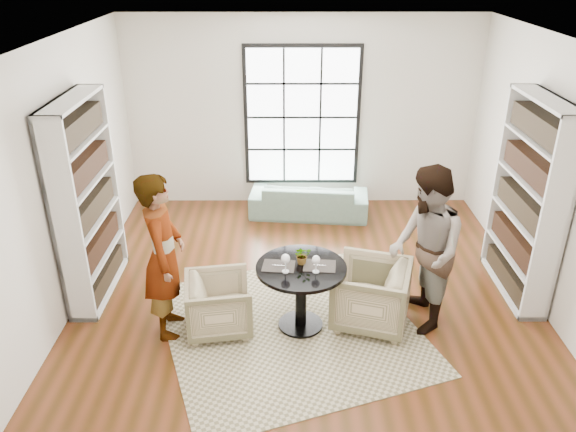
{
  "coord_description": "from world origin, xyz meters",
  "views": [
    {
      "loc": [
        -0.24,
        -5.63,
        3.86
      ],
      "look_at": [
        -0.23,
        0.4,
        0.96
      ],
      "focal_mm": 35.0,
      "sensor_mm": 36.0,
      "label": 1
    }
  ],
  "objects_px": {
    "pedestal_table": "(301,283)",
    "person_left": "(164,256)",
    "sofa": "(309,199)",
    "wine_glass_left": "(286,259)",
    "armchair_left": "(219,304)",
    "wine_glass_right": "(316,260)",
    "person_right": "(425,250)",
    "armchair_right": "(371,295)",
    "flower_centerpiece": "(302,255)"
  },
  "relations": [
    {
      "from": "pedestal_table",
      "to": "person_left",
      "type": "height_order",
      "value": "person_left"
    },
    {
      "from": "sofa",
      "to": "wine_glass_left",
      "type": "relative_size",
      "value": 8.68
    },
    {
      "from": "armchair_left",
      "to": "wine_glass_right",
      "type": "distance_m",
      "value": 1.21
    },
    {
      "from": "pedestal_table",
      "to": "person_right",
      "type": "height_order",
      "value": "person_right"
    },
    {
      "from": "sofa",
      "to": "wine_glass_left",
      "type": "height_order",
      "value": "wine_glass_left"
    },
    {
      "from": "armchair_right",
      "to": "wine_glass_right",
      "type": "xyz_separation_m",
      "value": [
        -0.63,
        -0.18,
        0.55
      ]
    },
    {
      "from": "armchair_right",
      "to": "wine_glass_right",
      "type": "distance_m",
      "value": 0.85
    },
    {
      "from": "armchair_right",
      "to": "person_right",
      "type": "bearing_deg",
      "value": 106.71
    },
    {
      "from": "flower_centerpiece",
      "to": "wine_glass_left",
      "type": "bearing_deg",
      "value": -135.35
    },
    {
      "from": "pedestal_table",
      "to": "wine_glass_left",
      "type": "height_order",
      "value": "wine_glass_left"
    },
    {
      "from": "sofa",
      "to": "wine_glass_left",
      "type": "bearing_deg",
      "value": 88.86
    },
    {
      "from": "armchair_left",
      "to": "armchair_right",
      "type": "xyz_separation_m",
      "value": [
        1.67,
        0.11,
        0.05
      ]
    },
    {
      "from": "sofa",
      "to": "person_left",
      "type": "height_order",
      "value": "person_left"
    },
    {
      "from": "armchair_left",
      "to": "person_right",
      "type": "xyz_separation_m",
      "value": [
        2.22,
        0.11,
        0.61
      ]
    },
    {
      "from": "armchair_right",
      "to": "wine_glass_right",
      "type": "height_order",
      "value": "wine_glass_right"
    },
    {
      "from": "sofa",
      "to": "flower_centerpiece",
      "type": "height_order",
      "value": "flower_centerpiece"
    },
    {
      "from": "wine_glass_left",
      "to": "person_right",
      "type": "bearing_deg",
      "value": 6.9
    },
    {
      "from": "pedestal_table",
      "to": "person_left",
      "type": "relative_size",
      "value": 0.53
    },
    {
      "from": "person_left",
      "to": "person_right",
      "type": "height_order",
      "value": "person_right"
    },
    {
      "from": "wine_glass_right",
      "to": "flower_centerpiece",
      "type": "bearing_deg",
      "value": 126.99
    },
    {
      "from": "person_right",
      "to": "wine_glass_left",
      "type": "bearing_deg",
      "value": -86.31
    },
    {
      "from": "flower_centerpiece",
      "to": "armchair_right",
      "type": "bearing_deg",
      "value": 0.18
    },
    {
      "from": "pedestal_table",
      "to": "armchair_left",
      "type": "height_order",
      "value": "pedestal_table"
    },
    {
      "from": "person_right",
      "to": "wine_glass_left",
      "type": "xyz_separation_m",
      "value": [
        -1.49,
        -0.18,
        -0.0
      ]
    },
    {
      "from": "armchair_right",
      "to": "sofa",
      "type": "bearing_deg",
      "value": -151.8
    },
    {
      "from": "wine_glass_left",
      "to": "flower_centerpiece",
      "type": "relative_size",
      "value": 1.05
    },
    {
      "from": "sofa",
      "to": "wine_glass_right",
      "type": "distance_m",
      "value": 3.11
    },
    {
      "from": "armchair_right",
      "to": "wine_glass_right",
      "type": "bearing_deg",
      "value": -56.87
    },
    {
      "from": "person_left",
      "to": "armchair_right",
      "type": "bearing_deg",
      "value": -91.21
    },
    {
      "from": "pedestal_table",
      "to": "person_right",
      "type": "relative_size",
      "value": 0.52
    },
    {
      "from": "armchair_left",
      "to": "armchair_right",
      "type": "distance_m",
      "value": 1.68
    },
    {
      "from": "armchair_left",
      "to": "armchair_right",
      "type": "relative_size",
      "value": 0.87
    },
    {
      "from": "pedestal_table",
      "to": "sofa",
      "type": "xyz_separation_m",
      "value": [
        0.2,
        2.92,
        -0.3
      ]
    },
    {
      "from": "flower_centerpiece",
      "to": "armchair_left",
      "type": "bearing_deg",
      "value": -173.04
    },
    {
      "from": "wine_glass_right",
      "to": "wine_glass_left",
      "type": "bearing_deg",
      "value": 179.3
    },
    {
      "from": "person_right",
      "to": "armchair_right",
      "type": "bearing_deg",
      "value": -93.2
    },
    {
      "from": "flower_centerpiece",
      "to": "pedestal_table",
      "type": "bearing_deg",
      "value": -100.49
    },
    {
      "from": "wine_glass_right",
      "to": "armchair_left",
      "type": "bearing_deg",
      "value": 176.11
    },
    {
      "from": "armchair_left",
      "to": "person_left",
      "type": "height_order",
      "value": "person_left"
    },
    {
      "from": "person_right",
      "to": "flower_centerpiece",
      "type": "xyz_separation_m",
      "value": [
        -1.31,
        -0.0,
        -0.05
      ]
    },
    {
      "from": "person_left",
      "to": "person_right",
      "type": "xyz_separation_m",
      "value": [
        2.77,
        0.11,
        0.0
      ]
    },
    {
      "from": "person_right",
      "to": "wine_glass_left",
      "type": "relative_size",
      "value": 8.85
    },
    {
      "from": "sofa",
      "to": "wine_glass_right",
      "type": "bearing_deg",
      "value": 94.83
    },
    {
      "from": "sofa",
      "to": "flower_centerpiece",
      "type": "bearing_deg",
      "value": 92.02
    },
    {
      "from": "sofa",
      "to": "armchair_right",
      "type": "relative_size",
      "value": 2.24
    },
    {
      "from": "pedestal_table",
      "to": "wine_glass_right",
      "type": "distance_m",
      "value": 0.4
    },
    {
      "from": "flower_centerpiece",
      "to": "wine_glass_right",
      "type": "bearing_deg",
      "value": -53.01
    },
    {
      "from": "armchair_right",
      "to": "flower_centerpiece",
      "type": "distance_m",
      "value": 0.92
    },
    {
      "from": "sofa",
      "to": "wine_glass_right",
      "type": "xyz_separation_m",
      "value": [
        -0.05,
        -3.04,
        0.65
      ]
    },
    {
      "from": "armchair_left",
      "to": "flower_centerpiece",
      "type": "distance_m",
      "value": 1.07
    }
  ]
}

